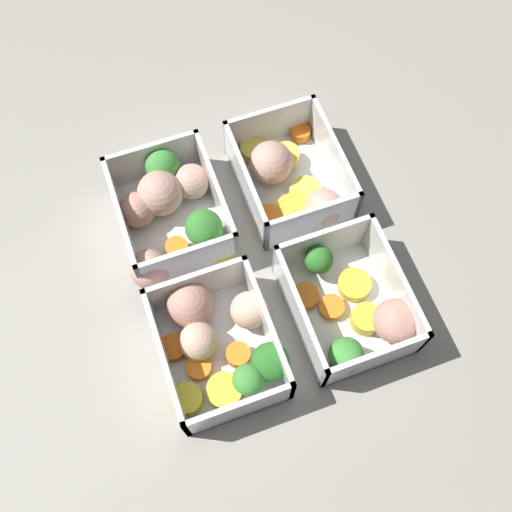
% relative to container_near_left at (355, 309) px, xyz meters
% --- Properties ---
extents(ground_plane, '(4.00, 4.00, 0.00)m').
position_rel_container_near_left_xyz_m(ground_plane, '(0.09, 0.07, -0.02)').
color(ground_plane, gray).
extents(container_near_left, '(0.13, 0.12, 0.06)m').
position_rel_container_near_left_xyz_m(container_near_left, '(0.00, 0.00, 0.00)').
color(container_near_left, white).
rests_on(container_near_left, ground_plane).
extents(container_near_right, '(0.15, 0.11, 0.06)m').
position_rel_container_near_left_xyz_m(container_near_right, '(0.16, 0.01, -0.00)').
color(container_near_right, white).
rests_on(container_near_right, ground_plane).
extents(container_far_left, '(0.14, 0.12, 0.06)m').
position_rel_container_near_left_xyz_m(container_far_left, '(0.01, 0.13, 0.00)').
color(container_far_left, white).
rests_on(container_far_left, ground_plane).
extents(container_far_right, '(0.15, 0.13, 0.06)m').
position_rel_container_near_left_xyz_m(container_far_right, '(0.16, 0.14, 0.00)').
color(container_far_right, white).
rests_on(container_far_right, ground_plane).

